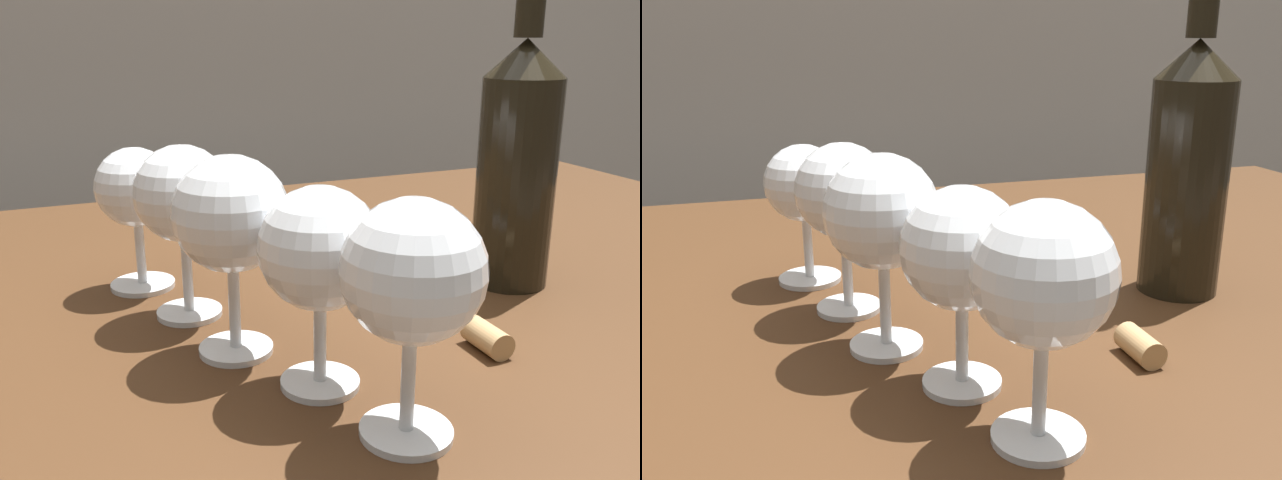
{
  "view_description": "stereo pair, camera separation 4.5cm",
  "coord_description": "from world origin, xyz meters",
  "views": [
    {
      "loc": [
        -0.12,
        -0.61,
        1.01
      ],
      "look_at": [
        0.05,
        -0.21,
        0.87
      ],
      "focal_mm": 38.38,
      "sensor_mm": 36.0,
      "label": 1
    },
    {
      "loc": [
        -0.08,
        -0.62,
        1.01
      ],
      "look_at": [
        0.05,
        -0.21,
        0.87
      ],
      "focal_mm": 38.38,
      "sensor_mm": 36.0,
      "label": 2
    }
  ],
  "objects": [
    {
      "name": "cork",
      "position": [
        0.19,
        -0.21,
        0.78
      ],
      "size": [
        0.02,
        0.04,
        0.02
      ],
      "primitive_type": "cylinder",
      "rotation": [
        1.57,
        0.0,
        0.0
      ],
      "color": "tan",
      "rests_on": "dining_table"
    },
    {
      "name": "wine_bottle",
      "position": [
        0.3,
        -0.09,
        0.89
      ],
      "size": [
        0.07,
        0.07,
        0.32
      ],
      "color": "black",
      "rests_on": "dining_table"
    },
    {
      "name": "wine_glass_chardonnay",
      "position": [
        0.01,
        -0.13,
        0.87
      ],
      "size": [
        0.09,
        0.09,
        0.16
      ],
      "color": "white",
      "rests_on": "dining_table"
    },
    {
      "name": "wine_glass_port",
      "position": [
        0.05,
        -0.21,
        0.86
      ],
      "size": [
        0.08,
        0.08,
        0.15
      ],
      "color": "white",
      "rests_on": "dining_table"
    },
    {
      "name": "wine_glass_rose",
      "position": [
        -0.04,
        0.04,
        0.86
      ],
      "size": [
        0.07,
        0.07,
        0.14
      ],
      "color": "white",
      "rests_on": "dining_table"
    },
    {
      "name": "dining_table",
      "position": [
        0.0,
        0.0,
        0.68
      ],
      "size": [
        1.59,
        0.81,
        0.76
      ],
      "color": "#472B16",
      "rests_on": "ground_plane"
    },
    {
      "name": "wine_glass_cabernet",
      "position": [
        0.07,
        -0.29,
        0.87
      ],
      "size": [
        0.09,
        0.09,
        0.15
      ],
      "color": "white",
      "rests_on": "dining_table"
    },
    {
      "name": "wine_glass_empty",
      "position": [
        -0.01,
        -0.05,
        0.87
      ],
      "size": [
        0.08,
        0.08,
        0.15
      ],
      "color": "white",
      "rests_on": "dining_table"
    }
  ]
}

